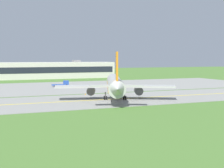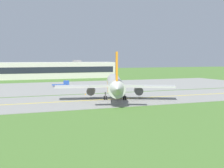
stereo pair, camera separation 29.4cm
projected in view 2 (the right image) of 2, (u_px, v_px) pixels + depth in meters
ground_plane at (114, 99)px, 90.25m from camera, size 500.00×500.00×0.00m
taxiway_strip at (114, 99)px, 90.24m from camera, size 240.00×28.00×0.10m
apron_pad at (96, 86)px, 132.73m from camera, size 140.00×52.00×0.10m
taxiway_centreline at (114, 99)px, 90.24m from camera, size 220.00×0.60×0.01m
airplane_lead at (115, 84)px, 90.16m from camera, size 31.39×38.08×12.70m
service_truck_baggage at (63, 84)px, 129.12m from camera, size 6.47×2.53×2.59m
terminal_building at (53, 70)px, 181.09m from camera, size 67.98×13.88×9.96m
traffic_cone_near_edge at (109, 93)px, 103.88m from camera, size 0.44×0.44×0.60m
traffic_cone_mid_edge at (85, 94)px, 100.54m from camera, size 0.44×0.44×0.60m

